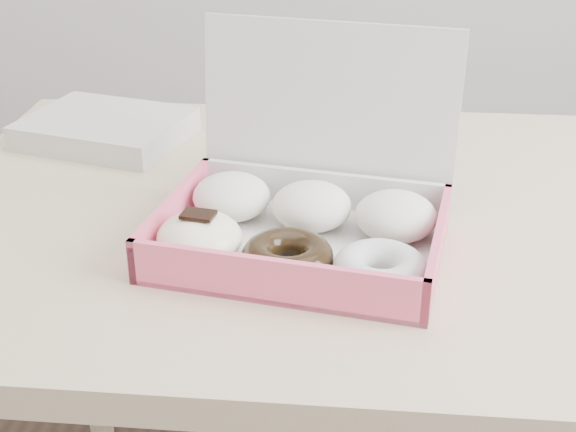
{
  "coord_description": "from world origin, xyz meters",
  "views": [
    {
      "loc": [
        -0.02,
        -0.96,
        1.22
      ],
      "look_at": [
        -0.1,
        -0.12,
        0.8
      ],
      "focal_mm": 50.0,
      "sensor_mm": 36.0,
      "label": 1
    }
  ],
  "objects": [
    {
      "name": "table",
      "position": [
        0.0,
        0.0,
        0.67
      ],
      "size": [
        1.2,
        0.8,
        0.75
      ],
      "color": "tan",
      "rests_on": "ground"
    },
    {
      "name": "newspapers",
      "position": [
        -0.42,
        0.21,
        0.77
      ],
      "size": [
        0.28,
        0.25,
        0.04
      ],
      "primitive_type": "cube",
      "rotation": [
        0.0,
        0.0,
        -0.26
      ],
      "color": "white",
      "rests_on": "table"
    },
    {
      "name": "donut_box",
      "position": [
        -0.08,
        -0.1,
        0.79
      ],
      "size": [
        0.37,
        0.33,
        0.24
      ],
      "rotation": [
        0.0,
        0.0,
        -0.17
      ],
      "color": "silver",
      "rests_on": "table"
    }
  ]
}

